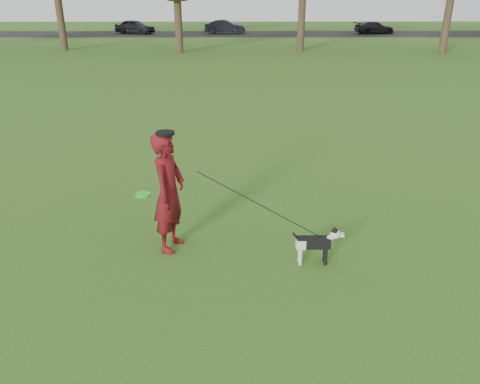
{
  "coord_description": "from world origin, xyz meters",
  "views": [
    {
      "loc": [
        -0.33,
        -6.22,
        3.68
      ],
      "look_at": [
        -0.27,
        0.13,
        0.95
      ],
      "focal_mm": 35.0,
      "sensor_mm": 36.0,
      "label": 1
    }
  ],
  "objects_px": {
    "car_right": "(374,28)",
    "car_mid": "(225,27)",
    "man": "(169,193)",
    "car_left": "(135,27)",
    "dog": "(318,242)"
  },
  "relations": [
    {
      "from": "man",
      "to": "car_mid",
      "type": "xyz_separation_m",
      "value": [
        0.01,
        39.83,
        -0.29
      ]
    },
    {
      "from": "car_right",
      "to": "car_mid",
      "type": "bearing_deg",
      "value": 79.31
    },
    {
      "from": "man",
      "to": "dog",
      "type": "height_order",
      "value": "man"
    },
    {
      "from": "dog",
      "to": "car_left",
      "type": "height_order",
      "value": "car_left"
    },
    {
      "from": "car_mid",
      "to": "dog",
      "type": "bearing_deg",
      "value": -171.93
    },
    {
      "from": "man",
      "to": "car_mid",
      "type": "relative_size",
      "value": 0.49
    },
    {
      "from": "dog",
      "to": "car_mid",
      "type": "xyz_separation_m",
      "value": [
        -2.17,
        40.31,
        0.28
      ]
    },
    {
      "from": "man",
      "to": "car_left",
      "type": "distance_m",
      "value": 40.71
    },
    {
      "from": "dog",
      "to": "car_left",
      "type": "relative_size",
      "value": 0.21
    },
    {
      "from": "man",
      "to": "dog",
      "type": "distance_m",
      "value": 2.3
    },
    {
      "from": "car_mid",
      "to": "man",
      "type": "bearing_deg",
      "value": -175.02
    },
    {
      "from": "man",
      "to": "car_mid",
      "type": "bearing_deg",
      "value": 15.23
    },
    {
      "from": "dog",
      "to": "car_right",
      "type": "bearing_deg",
      "value": 73.66
    },
    {
      "from": "dog",
      "to": "car_right",
      "type": "relative_size",
      "value": 0.21
    },
    {
      "from": "man",
      "to": "car_left",
      "type": "bearing_deg",
      "value": 27.17
    }
  ]
}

